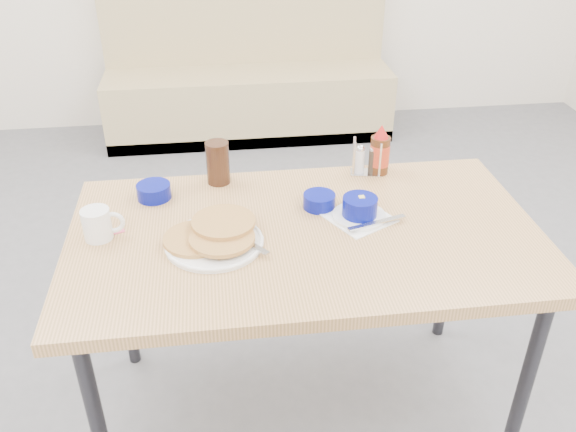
{
  "coord_description": "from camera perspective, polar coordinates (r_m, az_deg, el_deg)",
  "views": [
    {
      "loc": [
        -0.25,
        -1.25,
        1.74
      ],
      "look_at": [
        -0.05,
        0.24,
        0.82
      ],
      "focal_mm": 38.0,
      "sensor_mm": 36.0,
      "label": 1
    }
  ],
  "objects": [
    {
      "name": "sugar_wrapper",
      "position": [
        1.88,
        -15.7,
        -1.39
      ],
      "size": [
        0.05,
        0.04,
        0.0
      ],
      "primitive_type": "cube",
      "rotation": [
        0.0,
        0.0,
        0.33
      ],
      "color": "#EB4E72",
      "rests_on": "dining_table"
    },
    {
      "name": "grits_setting",
      "position": [
        1.87,
        6.74,
        0.59
      ],
      "size": [
        0.26,
        0.24,
        0.07
      ],
      "rotation": [
        0.0,
        0.0,
        0.5
      ],
      "color": "white",
      "rests_on": "dining_table"
    },
    {
      "name": "creamer_bowl",
      "position": [
        2.01,
        -12.44,
        2.26
      ],
      "size": [
        0.11,
        0.11,
        0.05
      ],
      "rotation": [
        0.0,
        0.0,
        0.43
      ],
      "color": "#050D79",
      "rests_on": "dining_table"
    },
    {
      "name": "dining_table",
      "position": [
        1.85,
        1.6,
        -3.0
      ],
      "size": [
        1.4,
        0.8,
        0.76
      ],
      "color": "tan",
      "rests_on": "ground"
    },
    {
      "name": "booth_bench",
      "position": [
        4.28,
        -3.76,
        12.41
      ],
      "size": [
        1.9,
        0.56,
        1.22
      ],
      "color": "tan",
      "rests_on": "ground"
    },
    {
      "name": "pancake_plate",
      "position": [
        1.76,
        -6.92,
        -2.0
      ],
      "size": [
        0.3,
        0.28,
        0.05
      ],
      "rotation": [
        0.0,
        0.0,
        0.36
      ],
      "color": "white",
      "rests_on": "dining_table"
    },
    {
      "name": "amber_tumbler",
      "position": [
        2.05,
        -6.58,
        4.98
      ],
      "size": [
        0.08,
        0.08,
        0.15
      ],
      "primitive_type": "cylinder",
      "rotation": [
        0.0,
        0.0,
        0.09
      ],
      "color": "#321C10",
      "rests_on": "dining_table"
    },
    {
      "name": "syrup_bottle",
      "position": [
        2.13,
        8.58,
        5.91
      ],
      "size": [
        0.07,
        0.07,
        0.18
      ],
      "rotation": [
        0.0,
        0.0,
        -0.13
      ],
      "color": "#47230F",
      "rests_on": "dining_table"
    },
    {
      "name": "butter_bowl",
      "position": [
        1.92,
        2.94,
        1.42
      ],
      "size": [
        0.1,
        0.1,
        0.05
      ],
      "rotation": [
        0.0,
        0.0,
        -0.35
      ],
      "color": "#050D79",
      "rests_on": "dining_table"
    },
    {
      "name": "coffee_mug",
      "position": [
        1.84,
        -17.33,
        -0.69
      ],
      "size": [
        0.12,
        0.08,
        0.09
      ],
      "rotation": [
        0.0,
        0.0,
        0.05
      ],
      "color": "white",
      "rests_on": "dining_table"
    },
    {
      "name": "condiment_caddy",
      "position": [
        2.13,
        7.36,
        5.06
      ],
      "size": [
        0.12,
        0.08,
        0.13
      ],
      "rotation": [
        0.0,
        0.0,
        -0.2
      ],
      "color": "silver",
      "rests_on": "dining_table"
    }
  ]
}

